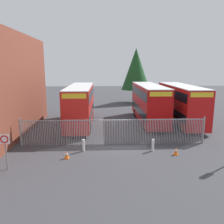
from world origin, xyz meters
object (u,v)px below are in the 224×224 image
(bollard_near_left, at_px, (84,145))
(speed_limit_sign_post, at_px, (5,143))
(double_decker_bus_near_gate, at_px, (149,102))
(double_decker_bus_behind_fence_left, at_px, (80,104))
(traffic_cone_by_gate, at_px, (176,151))
(traffic_cone_mid_forecourt, at_px, (67,155))
(double_decker_bus_behind_fence_right, at_px, (181,103))
(bollard_center_front, at_px, (153,145))

(bollard_near_left, distance_m, speed_limit_sign_post, 5.69)
(double_decker_bus_near_gate, xyz_separation_m, double_decker_bus_behind_fence_left, (-7.93, -1.07, 0.00))
(speed_limit_sign_post, bearing_deg, traffic_cone_by_gate, 9.67)
(double_decker_bus_behind_fence_left, xyz_separation_m, traffic_cone_mid_forecourt, (-0.14, -9.54, -2.13))
(double_decker_bus_behind_fence_right, bearing_deg, traffic_cone_by_gate, -110.36)
(bollard_center_front, bearing_deg, double_decker_bus_near_gate, 80.78)
(double_decker_bus_behind_fence_right, relative_size, speed_limit_sign_post, 4.50)
(double_decker_bus_behind_fence_right, distance_m, bollard_near_left, 13.72)
(double_decker_bus_behind_fence_right, bearing_deg, traffic_cone_mid_forecourt, -139.56)
(bollard_center_front, height_order, traffic_cone_mid_forecourt, bollard_center_front)
(traffic_cone_by_gate, bearing_deg, bollard_center_front, 151.93)
(traffic_cone_by_gate, bearing_deg, double_decker_bus_behind_fence_right, 69.64)
(double_decker_bus_behind_fence_right, xyz_separation_m, traffic_cone_mid_forecourt, (-11.66, -9.94, -2.13))
(double_decker_bus_behind_fence_right, relative_size, traffic_cone_by_gate, 18.32)
(bollard_center_front, distance_m, traffic_cone_mid_forecourt, 6.66)
(double_decker_bus_near_gate, height_order, bollard_center_front, double_decker_bus_near_gate)
(double_decker_bus_behind_fence_left, relative_size, double_decker_bus_behind_fence_right, 1.00)
(double_decker_bus_near_gate, height_order, traffic_cone_by_gate, double_decker_bus_near_gate)
(speed_limit_sign_post, bearing_deg, double_decker_bus_behind_fence_left, 71.70)
(bollard_center_front, xyz_separation_m, traffic_cone_mid_forecourt, (-6.55, -1.21, -0.19))
(double_decker_bus_behind_fence_right, distance_m, bollard_center_front, 10.30)
(bollard_center_front, bearing_deg, double_decker_bus_behind_fence_left, 127.56)
(double_decker_bus_behind_fence_right, distance_m, speed_limit_sign_post, 19.11)
(double_decker_bus_behind_fence_left, height_order, double_decker_bus_behind_fence_right, same)
(double_decker_bus_behind_fence_left, distance_m, double_decker_bus_behind_fence_right, 11.53)
(double_decker_bus_behind_fence_left, relative_size, bollard_center_front, 11.38)
(double_decker_bus_near_gate, xyz_separation_m, double_decker_bus_behind_fence_right, (3.59, -0.67, 0.00))
(double_decker_bus_near_gate, xyz_separation_m, speed_limit_sign_post, (-11.62, -12.22, -0.65))
(traffic_cone_mid_forecourt, bearing_deg, double_decker_bus_behind_fence_left, 89.16)
(double_decker_bus_behind_fence_left, xyz_separation_m, double_decker_bus_behind_fence_right, (11.52, 0.40, 0.00))
(double_decker_bus_behind_fence_left, height_order, speed_limit_sign_post, double_decker_bus_behind_fence_left)
(speed_limit_sign_post, bearing_deg, double_decker_bus_near_gate, 46.45)
(traffic_cone_by_gate, height_order, speed_limit_sign_post, speed_limit_sign_post)
(traffic_cone_by_gate, xyz_separation_m, traffic_cone_mid_forecourt, (-8.11, -0.37, 0.00))
(bollard_center_front, height_order, speed_limit_sign_post, speed_limit_sign_post)
(double_decker_bus_near_gate, distance_m, speed_limit_sign_post, 16.88)
(double_decker_bus_behind_fence_left, bearing_deg, bollard_center_front, -52.44)
(bollard_center_front, xyz_separation_m, traffic_cone_by_gate, (1.57, -0.84, -0.19))
(double_decker_bus_behind_fence_right, bearing_deg, bollard_near_left, -140.97)
(bollard_near_left, relative_size, speed_limit_sign_post, 0.40)
(traffic_cone_by_gate, bearing_deg, speed_limit_sign_post, -170.33)
(double_decker_bus_near_gate, distance_m, double_decker_bus_behind_fence_right, 3.65)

